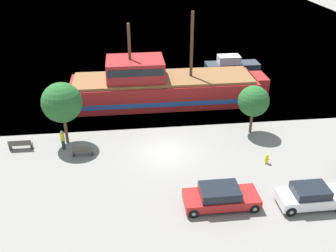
{
  "coord_description": "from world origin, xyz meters",
  "views": [
    {
      "loc": [
        -2.64,
        -24.29,
        15.49
      ],
      "look_at": [
        0.4,
        2.0,
        1.2
      ],
      "focal_mm": 40.0,
      "sensor_mm": 36.0,
      "label": 1
    }
  ],
  "objects_px": {
    "parked_car_curb_front": "(221,197)",
    "fire_hydrant": "(267,158)",
    "pirate_ship": "(161,87)",
    "bench_promenade_east": "(20,144)",
    "parked_car_curb_rear": "(311,196)",
    "moored_boat_dockside": "(231,65)",
    "bench_promenade_west": "(83,151)",
    "pedestrian_walking_near": "(63,140)"
  },
  "relations": [
    {
      "from": "parked_car_curb_front",
      "to": "fire_hydrant",
      "type": "xyz_separation_m",
      "value": [
        4.51,
        4.22,
        -0.28
      ]
    },
    {
      "from": "pirate_ship",
      "to": "bench_promenade_east",
      "type": "bearing_deg",
      "value": -147.1
    },
    {
      "from": "parked_car_curb_rear",
      "to": "parked_car_curb_front",
      "type": "bearing_deg",
      "value": 173.44
    },
    {
      "from": "parked_car_curb_rear",
      "to": "fire_hydrant",
      "type": "distance_m",
      "value": 4.97
    },
    {
      "from": "fire_hydrant",
      "to": "bench_promenade_east",
      "type": "bearing_deg",
      "value": 167.56
    },
    {
      "from": "pirate_ship",
      "to": "parked_car_curb_front",
      "type": "bearing_deg",
      "value": -82.34
    },
    {
      "from": "moored_boat_dockside",
      "to": "bench_promenade_east",
      "type": "xyz_separation_m",
      "value": [
        -20.98,
        -15.56,
        -0.26
      ]
    },
    {
      "from": "moored_boat_dockside",
      "to": "parked_car_curb_front",
      "type": "height_order",
      "value": "moored_boat_dockside"
    },
    {
      "from": "parked_car_curb_rear",
      "to": "bench_promenade_west",
      "type": "height_order",
      "value": "parked_car_curb_rear"
    },
    {
      "from": "pirate_ship",
      "to": "bench_promenade_east",
      "type": "relative_size",
      "value": 11.02
    },
    {
      "from": "bench_promenade_west",
      "to": "bench_promenade_east",
      "type": "bearing_deg",
      "value": 162.65
    },
    {
      "from": "parked_car_curb_front",
      "to": "fire_hydrant",
      "type": "bearing_deg",
      "value": 43.11
    },
    {
      "from": "fire_hydrant",
      "to": "bench_promenade_east",
      "type": "relative_size",
      "value": 0.44
    },
    {
      "from": "parked_car_curb_front",
      "to": "parked_car_curb_rear",
      "type": "relative_size",
      "value": 1.13
    },
    {
      "from": "fire_hydrant",
      "to": "bench_promenade_east",
      "type": "distance_m",
      "value": 18.82
    },
    {
      "from": "pirate_ship",
      "to": "parked_car_curb_front",
      "type": "xyz_separation_m",
      "value": [
        2.14,
        -15.87,
        -0.94
      ]
    },
    {
      "from": "moored_boat_dockside",
      "to": "parked_car_curb_rear",
      "type": "bearing_deg",
      "value": -93.68
    },
    {
      "from": "moored_boat_dockside",
      "to": "pedestrian_walking_near",
      "type": "bearing_deg",
      "value": -138.01
    },
    {
      "from": "pirate_ship",
      "to": "fire_hydrant",
      "type": "height_order",
      "value": "pirate_ship"
    },
    {
      "from": "pedestrian_walking_near",
      "to": "bench_promenade_west",
      "type": "bearing_deg",
      "value": -37.19
    },
    {
      "from": "pedestrian_walking_near",
      "to": "pirate_ship",
      "type": "bearing_deg",
      "value": 43.28
    },
    {
      "from": "bench_promenade_west",
      "to": "pedestrian_walking_near",
      "type": "xyz_separation_m",
      "value": [
        -1.58,
        1.2,
        0.39
      ]
    },
    {
      "from": "pedestrian_walking_near",
      "to": "bench_promenade_east",
      "type": "bearing_deg",
      "value": 174.28
    },
    {
      "from": "parked_car_curb_front",
      "to": "bench_promenade_west",
      "type": "bearing_deg",
      "value": 143.06
    },
    {
      "from": "moored_boat_dockside",
      "to": "pirate_ship",
      "type": "bearing_deg",
      "value": -139.24
    },
    {
      "from": "bench_promenade_east",
      "to": "bench_promenade_west",
      "type": "bearing_deg",
      "value": -17.35
    },
    {
      "from": "moored_boat_dockside",
      "to": "bench_promenade_east",
      "type": "bearing_deg",
      "value": -143.44
    },
    {
      "from": "moored_boat_dockside",
      "to": "bench_promenade_east",
      "type": "height_order",
      "value": "moored_boat_dockside"
    },
    {
      "from": "parked_car_curb_front",
      "to": "bench_promenade_east",
      "type": "xyz_separation_m",
      "value": [
        -13.87,
        8.28,
        -0.25
      ]
    },
    {
      "from": "moored_boat_dockside",
      "to": "parked_car_curb_rear",
      "type": "distance_m",
      "value": 24.52
    },
    {
      "from": "parked_car_curb_front",
      "to": "bench_promenade_west",
      "type": "xyz_separation_m",
      "value": [
        -8.97,
        6.75,
        -0.26
      ]
    },
    {
      "from": "parked_car_curb_rear",
      "to": "bench_promenade_west",
      "type": "relative_size",
      "value": 2.66
    },
    {
      "from": "parked_car_curb_rear",
      "to": "bench_promenade_east",
      "type": "bearing_deg",
      "value": 155.33
    },
    {
      "from": "parked_car_curb_rear",
      "to": "pedestrian_walking_near",
      "type": "relative_size",
      "value": 2.52
    },
    {
      "from": "bench_promenade_east",
      "to": "pedestrian_walking_near",
      "type": "height_order",
      "value": "pedestrian_walking_near"
    },
    {
      "from": "parked_car_curb_front",
      "to": "bench_promenade_west",
      "type": "relative_size",
      "value": 3.02
    },
    {
      "from": "parked_car_curb_front",
      "to": "moored_boat_dockside",
      "type": "bearing_deg",
      "value": 73.4
    },
    {
      "from": "moored_boat_dockside",
      "to": "parked_car_curb_rear",
      "type": "xyz_separation_m",
      "value": [
        -1.57,
        -24.47,
        0.01
      ]
    },
    {
      "from": "pedestrian_walking_near",
      "to": "parked_car_curb_rear",
      "type": "bearing_deg",
      "value": -28.08
    },
    {
      "from": "pirate_ship",
      "to": "bench_promenade_west",
      "type": "bearing_deg",
      "value": -126.86
    },
    {
      "from": "parked_car_curb_front",
      "to": "pedestrian_walking_near",
      "type": "distance_m",
      "value": 13.21
    },
    {
      "from": "pirate_ship",
      "to": "moored_boat_dockside",
      "type": "distance_m",
      "value": 12.23
    }
  ]
}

